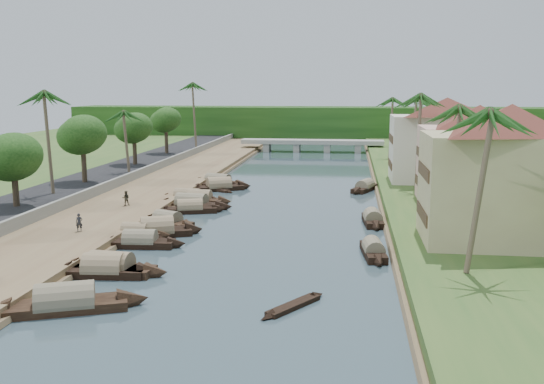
# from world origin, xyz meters

# --- Properties ---
(ground) EXTENTS (220.00, 220.00, 0.00)m
(ground) POSITION_xyz_m (0.00, 0.00, 0.00)
(ground) COLOR #354750
(ground) RESTS_ON ground
(left_bank) EXTENTS (10.00, 180.00, 0.80)m
(left_bank) POSITION_xyz_m (-16.00, 20.00, 0.40)
(left_bank) COLOR brown
(left_bank) RESTS_ON ground
(right_bank) EXTENTS (16.00, 180.00, 1.20)m
(right_bank) POSITION_xyz_m (19.00, 20.00, 0.60)
(right_bank) COLOR #2F5321
(right_bank) RESTS_ON ground
(road) EXTENTS (8.00, 180.00, 1.40)m
(road) POSITION_xyz_m (-24.50, 20.00, 0.70)
(road) COLOR black
(road) RESTS_ON ground
(retaining_wall) EXTENTS (0.40, 180.00, 1.10)m
(retaining_wall) POSITION_xyz_m (-20.20, 20.00, 1.35)
(retaining_wall) COLOR slate
(retaining_wall) RESTS_ON left_bank
(treeline) EXTENTS (120.00, 14.00, 8.00)m
(treeline) POSITION_xyz_m (0.00, 100.00, 4.00)
(treeline) COLOR #15390F
(treeline) RESTS_ON ground
(bridge) EXTENTS (28.00, 4.00, 2.40)m
(bridge) POSITION_xyz_m (0.00, 72.00, 1.72)
(bridge) COLOR gray
(bridge) RESTS_ON ground
(building_near) EXTENTS (14.85, 14.85, 10.20)m
(building_near) POSITION_xyz_m (18.99, -2.00, 6.38)
(building_near) COLOR #BEB77F
(building_near) RESTS_ON right_bank
(building_mid) EXTENTS (14.11, 14.11, 9.70)m
(building_mid) POSITION_xyz_m (19.99, 14.00, 6.13)
(building_mid) COLOR #D3A695
(building_mid) RESTS_ON right_bank
(building_far) EXTENTS (15.59, 15.59, 10.20)m
(building_far) POSITION_xyz_m (18.99, 28.00, 6.38)
(building_far) COLOR beige
(building_far) RESTS_ON right_bank
(building_distant) EXTENTS (12.62, 12.62, 9.20)m
(building_distant) POSITION_xyz_m (19.99, 48.00, 5.88)
(building_distant) COLOR #BEB77F
(building_distant) RESTS_ON right_bank
(sampan_0) EXTENTS (9.58, 5.36, 2.48)m
(sampan_0) POSITION_xyz_m (-8.40, -16.73, 0.42)
(sampan_0) COLOR black
(sampan_0) RESTS_ON ground
(sampan_1) EXTENTS (7.92, 2.42, 2.31)m
(sampan_1) POSITION_xyz_m (-8.82, -10.23, 0.42)
(sampan_1) COLOR black
(sampan_1) RESTS_ON ground
(sampan_2) EXTENTS (8.67, 2.53, 2.25)m
(sampan_2) POSITION_xyz_m (-8.59, -9.65, 0.42)
(sampan_2) COLOR black
(sampan_2) RESTS_ON ground
(sampan_3) EXTENTS (7.63, 2.08, 2.06)m
(sampan_3) POSITION_xyz_m (-8.96, -2.68, 0.41)
(sampan_3) COLOR black
(sampan_3) RESTS_ON ground
(sampan_4) EXTENTS (6.34, 1.64, 1.86)m
(sampan_4) POSITION_xyz_m (-10.38, 0.14, 0.41)
(sampan_4) COLOR black
(sampan_4) RESTS_ON ground
(sampan_5) EXTENTS (8.28, 4.94, 2.55)m
(sampan_5) POSITION_xyz_m (-8.80, 1.16, 0.42)
(sampan_5) COLOR black
(sampan_5) RESTS_ON ground
(sampan_6) EXTENTS (7.02, 4.41, 2.11)m
(sampan_6) POSITION_xyz_m (-8.98, 4.69, 0.41)
(sampan_6) COLOR black
(sampan_6) RESTS_ON ground
(sampan_7) EXTENTS (7.61, 3.54, 2.02)m
(sampan_7) POSITION_xyz_m (-8.53, 10.95, 0.41)
(sampan_7) COLOR black
(sampan_7) RESTS_ON ground
(sampan_8) EXTENTS (7.38, 2.13, 2.27)m
(sampan_8) POSITION_xyz_m (-8.77, 15.89, 0.42)
(sampan_8) COLOR black
(sampan_8) RESTS_ON ground
(sampan_9) EXTENTS (9.46, 3.02, 2.33)m
(sampan_9) POSITION_xyz_m (-9.03, 13.42, 0.42)
(sampan_9) COLOR black
(sampan_9) RESTS_ON ground
(sampan_10) EXTENTS (8.09, 2.26, 2.21)m
(sampan_10) POSITION_xyz_m (-10.37, 16.71, 0.42)
(sampan_10) COLOR black
(sampan_10) RESTS_ON ground
(sampan_11) EXTENTS (8.47, 5.42, 2.42)m
(sampan_11) POSITION_xyz_m (-8.55, 24.84, 0.42)
(sampan_11) COLOR black
(sampan_11) RESTS_ON ground
(sampan_12) EXTENTS (9.26, 4.41, 2.19)m
(sampan_12) POSITION_xyz_m (-9.55, 28.83, 0.41)
(sampan_12) COLOR black
(sampan_12) RESTS_ON ground
(sampan_13) EXTENTS (6.67, 2.19, 1.85)m
(sampan_13) POSITION_xyz_m (-9.31, 26.82, 0.40)
(sampan_13) COLOR black
(sampan_13) RESTS_ON ground
(sampan_14) EXTENTS (2.08, 7.25, 1.80)m
(sampan_14) POSITION_xyz_m (9.39, -2.80, 0.40)
(sampan_14) COLOR black
(sampan_14) RESTS_ON ground
(sampan_15) EXTENTS (2.00, 7.15, 1.93)m
(sampan_15) POSITION_xyz_m (9.73, 8.26, 0.41)
(sampan_15) COLOR black
(sampan_15) RESTS_ON ground
(sampan_16) EXTENTS (4.28, 7.92, 1.97)m
(sampan_16) POSITION_xyz_m (9.42, 26.82, 0.41)
(sampan_16) COLOR black
(sampan_16) RESTS_ON ground
(canoe_0) EXTENTS (3.81, 5.24, 0.76)m
(canoe_0) POSITION_xyz_m (4.42, -14.58, 0.10)
(canoe_0) COLOR black
(canoe_0) RESTS_ON ground
(canoe_1) EXTENTS (5.67, 1.53, 0.91)m
(canoe_1) POSITION_xyz_m (-9.73, -0.62, 0.10)
(canoe_1) COLOR black
(canoe_1) RESTS_ON ground
(canoe_2) EXTENTS (4.76, 3.21, 0.74)m
(canoe_2) POSITION_xyz_m (-8.60, 24.05, 0.10)
(canoe_2) COLOR black
(canoe_2) RESTS_ON ground
(palm_0) EXTENTS (3.20, 3.20, 11.46)m
(palm_0) POSITION_xyz_m (15.00, -10.39, 10.88)
(palm_0) COLOR brown
(palm_0) RESTS_ON ground
(palm_1) EXTENTS (3.20, 3.20, 11.24)m
(palm_1) POSITION_xyz_m (16.00, 4.33, 10.67)
(palm_1) COLOR brown
(palm_1) RESTS_ON ground
(palm_2) EXTENTS (3.20, 3.20, 12.04)m
(palm_2) POSITION_xyz_m (15.00, 21.36, 11.43)
(palm_2) COLOR brown
(palm_2) RESTS_ON ground
(palm_3) EXTENTS (3.20, 3.20, 11.46)m
(palm_3) POSITION_xyz_m (16.00, 39.76, 10.87)
(palm_3) COLOR brown
(palm_3) RESTS_ON ground
(palm_5) EXTENTS (3.20, 3.20, 12.19)m
(palm_5) POSITION_xyz_m (-24.00, 12.44, 11.77)
(palm_5) COLOR brown
(palm_5) RESTS_ON ground
(palm_6) EXTENTS (3.20, 3.20, 9.53)m
(palm_6) POSITION_xyz_m (-22.00, 29.62, 9.21)
(palm_6) COLOR brown
(palm_6) RESTS_ON ground
(palm_7) EXTENTS (3.20, 3.20, 11.10)m
(palm_7) POSITION_xyz_m (14.00, 53.45, 10.53)
(palm_7) COLOR brown
(palm_7) RESTS_ON ground
(palm_8) EXTENTS (3.20, 3.20, 13.41)m
(palm_8) POSITION_xyz_m (-20.50, 59.83, 12.94)
(palm_8) COLOR brown
(palm_8) RESTS_ON ground
(tree_2) EXTENTS (5.16, 5.16, 6.80)m
(tree_2) POSITION_xyz_m (-24.00, 5.33, 6.02)
(tree_2) COLOR #3F3324
(tree_2) RESTS_ON ground
(tree_3) EXTENTS (5.29, 5.29, 7.81)m
(tree_3) POSITION_xyz_m (-24.00, 20.47, 6.95)
(tree_3) COLOR #3F3324
(tree_3) RESTS_ON ground
(tree_4) EXTENTS (5.04, 5.04, 7.38)m
(tree_4) POSITION_xyz_m (-24.00, 37.77, 6.63)
(tree_4) COLOR #3F3324
(tree_4) RESTS_ON ground
(tree_5) EXTENTS (4.77, 4.77, 7.65)m
(tree_5) POSITION_xyz_m (-24.00, 53.42, 6.99)
(tree_5) COLOR #3F3324
(tree_5) RESTS_ON ground
(tree_6) EXTENTS (4.77, 4.77, 6.78)m
(tree_6) POSITION_xyz_m (24.00, 31.38, 5.94)
(tree_6) COLOR #3F3324
(tree_6) RESTS_ON ground
(person_near) EXTENTS (0.64, 0.53, 1.51)m
(person_near) POSITION_xyz_m (-14.63, -1.34, 1.55)
(person_near) COLOR #23242A
(person_near) RESTS_ON left_bank
(person_far) EXTENTS (0.87, 0.77, 1.51)m
(person_far) POSITION_xyz_m (-14.88, 9.91, 1.55)
(person_far) COLOR #383527
(person_far) RESTS_ON left_bank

